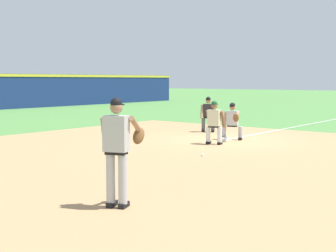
{
  "coord_description": "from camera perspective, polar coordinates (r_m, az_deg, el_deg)",
  "views": [
    {
      "loc": [
        -14.13,
        -8.79,
        2.15
      ],
      "look_at": [
        -6.07,
        -2.3,
        1.12
      ],
      "focal_mm": 50.0,
      "sensor_mm": 36.0,
      "label": 1
    }
  ],
  "objects": [
    {
      "name": "umpire",
      "position": [
        19.31,
        4.92,
        1.61
      ],
      "size": [
        0.61,
        0.67,
        1.46
      ],
      "color": "black",
      "rests_on": "ground"
    },
    {
      "name": "first_base_bag",
      "position": [
        16.77,
        6.89,
        -1.59
      ],
      "size": [
        0.38,
        0.38,
        0.09
      ],
      "primitive_type": "cube",
      "color": "white",
      "rests_on": "ground"
    },
    {
      "name": "baserunner",
      "position": [
        15.61,
        5.65,
        0.64
      ],
      "size": [
        0.54,
        0.65,
        1.46
      ],
      "color": "black",
      "rests_on": "ground"
    },
    {
      "name": "first_baseman",
      "position": [
        16.85,
        7.87,
        0.78
      ],
      "size": [
        0.85,
        0.94,
        1.34
      ],
      "color": "black",
      "rests_on": "ground"
    },
    {
      "name": "infield_dirt_patch",
      "position": [
        12.31,
        2.68,
        -4.38
      ],
      "size": [
        18.0,
        18.0,
        0.01
      ],
      "primitive_type": "cube",
      "color": "tan",
      "rests_on": "ground"
    },
    {
      "name": "baseball",
      "position": [
        13.23,
        4.18,
        -3.54
      ],
      "size": [
        0.07,
        0.07,
        0.07
      ],
      "primitive_type": "sphere",
      "color": "white",
      "rests_on": "ground"
    },
    {
      "name": "foul_line_stripe",
      "position": [
        23.87,
        17.05,
        0.26
      ],
      "size": [
        15.91,
        0.1,
        0.0
      ],
      "primitive_type": "cube",
      "color": "white",
      "rests_on": "ground"
    },
    {
      "name": "ground_plane",
      "position": [
        16.78,
        6.88,
        -1.74
      ],
      "size": [
        160.0,
        160.0,
        0.0
      ],
      "primitive_type": "plane",
      "color": "#518942"
    },
    {
      "name": "pitcher",
      "position": [
        7.85,
        -6.1,
        -2.36
      ],
      "size": [
        0.81,
        0.6,
        1.86
      ],
      "color": "black",
      "rests_on": "ground"
    }
  ]
}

